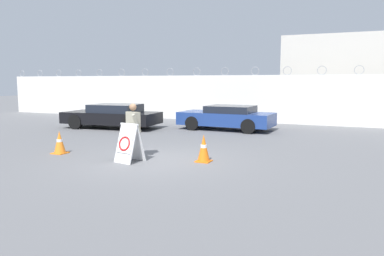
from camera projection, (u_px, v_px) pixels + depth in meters
ground_plane at (158, 160)px, 10.94m from camera, size 90.00×90.00×0.00m
perimeter_wall at (254, 99)px, 20.91m from camera, size 36.00×0.30×3.09m
building_block at (348, 78)px, 23.36m from camera, size 7.39×5.83×4.95m
barricade_sign at (129, 143)px, 10.66m from camera, size 0.75×0.80×1.12m
security_guard at (133, 128)px, 11.15m from camera, size 0.60×0.50×1.65m
traffic_cone_near at (60, 142)px, 11.94m from camera, size 0.43×0.43×0.73m
traffic_cone_mid at (204, 148)px, 10.72m from camera, size 0.42×0.42×0.79m
parked_car_front_coupe at (112, 116)px, 18.33m from camera, size 4.82×2.33×1.18m
parked_car_rear_sedan at (227, 117)px, 17.72m from camera, size 4.48×2.07×1.16m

